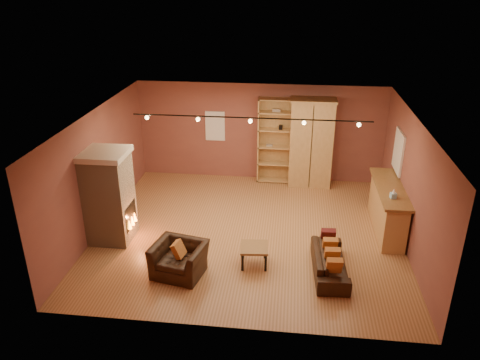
# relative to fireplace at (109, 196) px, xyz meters

# --- Properties ---
(floor) EXTENTS (7.00, 7.00, 0.00)m
(floor) POSITION_rel_fireplace_xyz_m (3.04, 0.60, -1.06)
(floor) COLOR brown
(floor) RESTS_ON ground
(ceiling) EXTENTS (7.00, 7.00, 0.00)m
(ceiling) POSITION_rel_fireplace_xyz_m (3.04, 0.60, 1.74)
(ceiling) COLOR brown
(ceiling) RESTS_ON back_wall
(back_wall) EXTENTS (7.00, 0.02, 2.80)m
(back_wall) POSITION_rel_fireplace_xyz_m (3.04, 3.85, 0.34)
(back_wall) COLOR brown
(back_wall) RESTS_ON floor
(left_wall) EXTENTS (0.02, 6.50, 2.80)m
(left_wall) POSITION_rel_fireplace_xyz_m (-0.46, 0.60, 0.34)
(left_wall) COLOR brown
(left_wall) RESTS_ON floor
(right_wall) EXTENTS (0.02, 6.50, 2.80)m
(right_wall) POSITION_rel_fireplace_xyz_m (6.54, 0.60, 0.34)
(right_wall) COLOR brown
(right_wall) RESTS_ON floor
(fireplace) EXTENTS (1.01, 0.98, 2.12)m
(fireplace) POSITION_rel_fireplace_xyz_m (0.00, 0.00, 0.00)
(fireplace) COLOR tan
(fireplace) RESTS_ON floor
(back_window) EXTENTS (0.56, 0.04, 0.86)m
(back_window) POSITION_rel_fireplace_xyz_m (1.74, 3.83, 0.49)
(back_window) COLOR white
(back_window) RESTS_ON back_wall
(bookcase) EXTENTS (1.00, 0.39, 2.45)m
(bookcase) POSITION_rel_fireplace_xyz_m (3.49, 3.72, 0.19)
(bookcase) COLOR tan
(bookcase) RESTS_ON floor
(armoire) EXTENTS (1.23, 0.70, 2.50)m
(armoire) POSITION_rel_fireplace_xyz_m (4.49, 3.53, 0.20)
(armoire) COLOR tan
(armoire) RESTS_ON floor
(bar_counter) EXTENTS (0.62, 2.31, 1.11)m
(bar_counter) POSITION_rel_fireplace_xyz_m (6.24, 1.11, -0.50)
(bar_counter) COLOR tan
(bar_counter) RESTS_ON floor
(tissue_box) EXTENTS (0.13, 0.13, 0.21)m
(tissue_box) POSITION_rel_fireplace_xyz_m (6.19, 0.54, 0.13)
(tissue_box) COLOR #8EC4E4
(tissue_box) RESTS_ON bar_counter
(right_window) EXTENTS (0.05, 0.90, 1.00)m
(right_window) POSITION_rel_fireplace_xyz_m (6.51, 2.00, 0.59)
(right_window) COLOR white
(right_window) RESTS_ON right_wall
(loveseat) EXTENTS (0.56, 1.67, 0.72)m
(loveseat) POSITION_rel_fireplace_xyz_m (4.83, -0.80, -0.72)
(loveseat) COLOR black
(loveseat) RESTS_ON floor
(armchair) EXTENTS (1.13, 0.85, 0.88)m
(armchair) POSITION_rel_fireplace_xyz_m (1.82, -1.17, -0.62)
(armchair) COLOR black
(armchair) RESTS_ON floor
(coffee_table) EXTENTS (0.61, 0.61, 0.43)m
(coffee_table) POSITION_rel_fireplace_xyz_m (3.28, -0.69, -0.70)
(coffee_table) COLOR olive
(coffee_table) RESTS_ON floor
(track_rail) EXTENTS (5.20, 0.09, 0.13)m
(track_rail) POSITION_rel_fireplace_xyz_m (3.04, 0.80, 1.63)
(track_rail) COLOR black
(track_rail) RESTS_ON ceiling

